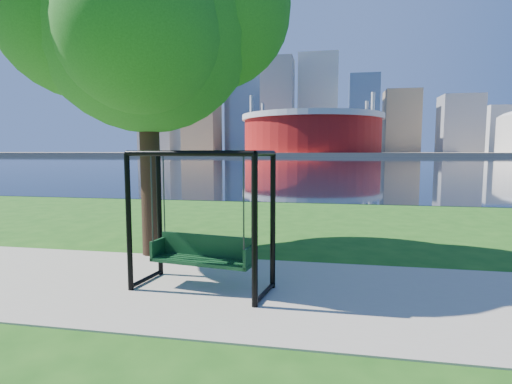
# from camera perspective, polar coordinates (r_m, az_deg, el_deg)

# --- Properties ---
(ground) EXTENTS (900.00, 900.00, 0.00)m
(ground) POSITION_cam_1_polar(r_m,az_deg,el_deg) (7.86, -2.00, -12.66)
(ground) COLOR #1E5114
(ground) RESTS_ON ground
(path) EXTENTS (120.00, 4.00, 0.03)m
(path) POSITION_cam_1_polar(r_m,az_deg,el_deg) (7.39, -2.87, -13.74)
(path) COLOR #9E937F
(path) RESTS_ON ground
(river) EXTENTS (900.00, 180.00, 0.02)m
(river) POSITION_cam_1_polar(r_m,az_deg,el_deg) (109.31, 9.82, 4.39)
(river) COLOR black
(river) RESTS_ON ground
(far_bank) EXTENTS (900.00, 228.00, 2.00)m
(far_bank) POSITION_cam_1_polar(r_m,az_deg,el_deg) (313.28, 10.40, 5.40)
(far_bank) COLOR #937F60
(far_bank) RESTS_ON ground
(stadium) EXTENTS (83.00, 83.00, 32.00)m
(stadium) POSITION_cam_1_polar(r_m,az_deg,el_deg) (242.84, 7.98, 8.48)
(stadium) COLOR maroon
(stadium) RESTS_ON far_bank
(skyline) EXTENTS (392.00, 66.00, 96.50)m
(skyline) POSITION_cam_1_polar(r_m,az_deg,el_deg) (328.42, 9.77, 11.52)
(skyline) COLOR gray
(skyline) RESTS_ON far_bank
(swing) EXTENTS (2.58, 1.42, 2.51)m
(swing) POSITION_cam_1_polar(r_m,az_deg,el_deg) (7.18, -7.69, -4.49)
(swing) COLOR black
(swing) RESTS_ON ground
(park_tree) EXTENTS (6.47, 5.84, 8.03)m
(park_tree) POSITION_cam_1_polar(r_m,az_deg,el_deg) (10.31, -15.56, 23.05)
(park_tree) COLOR black
(park_tree) RESTS_ON ground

